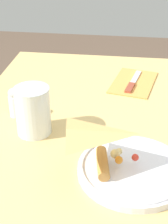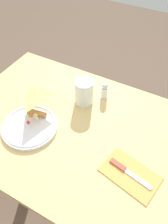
{
  "view_description": "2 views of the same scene",
  "coord_description": "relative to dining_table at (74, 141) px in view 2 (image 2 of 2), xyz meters",
  "views": [
    {
      "loc": [
        -0.73,
        -0.07,
        1.19
      ],
      "look_at": [
        0.03,
        0.04,
        0.74
      ],
      "focal_mm": 55.0,
      "sensor_mm": 36.0,
      "label": 1
    },
    {
      "loc": [
        0.32,
        -0.48,
        1.45
      ],
      "look_at": [
        0.03,
        0.05,
        0.77
      ],
      "focal_mm": 35.0,
      "sensor_mm": 36.0,
      "label": 2
    }
  ],
  "objects": [
    {
      "name": "milk_glass",
      "position": [
        -0.03,
        0.15,
        0.17
      ],
      "size": [
        0.09,
        0.09,
        0.12
      ],
      "color": "white",
      "rests_on": "dining_table"
    },
    {
      "name": "dining_table",
      "position": [
        0.0,
        0.0,
        0.0
      ],
      "size": [
        1.05,
        0.72,
        0.71
      ],
      "color": "#DBB770",
      "rests_on": "ground_plane"
    },
    {
      "name": "napkin_folded",
      "position": [
        0.29,
        -0.09,
        0.12
      ],
      "size": [
        0.22,
        0.17,
        0.0
      ],
      "rotation": [
        0.0,
        0.0,
        -0.21
      ],
      "color": "#E59E4C",
      "rests_on": "dining_table"
    },
    {
      "name": "ground_plane",
      "position": [
        0.0,
        0.0,
        -0.6
      ],
      "size": [
        6.0,
        6.0,
        0.0
      ],
      "primitive_type": "plane",
      "color": "brown"
    },
    {
      "name": "butter_knife",
      "position": [
        0.29,
        -0.09,
        0.12
      ],
      "size": [
        0.18,
        0.05,
        0.01
      ],
      "rotation": [
        0.0,
        0.0,
        -0.21
      ],
      "color": "#99422D",
      "rests_on": "napkin_folded"
    },
    {
      "name": "salt_shaker",
      "position": [
        0.04,
        0.22,
        0.15
      ],
      "size": [
        0.03,
        0.03,
        0.08
      ],
      "color": "white",
      "rests_on": "dining_table"
    },
    {
      "name": "plate_pizza",
      "position": [
        -0.16,
        -0.09,
        0.13
      ],
      "size": [
        0.24,
        0.24,
        0.05
      ],
      "color": "white",
      "rests_on": "dining_table"
    }
  ]
}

